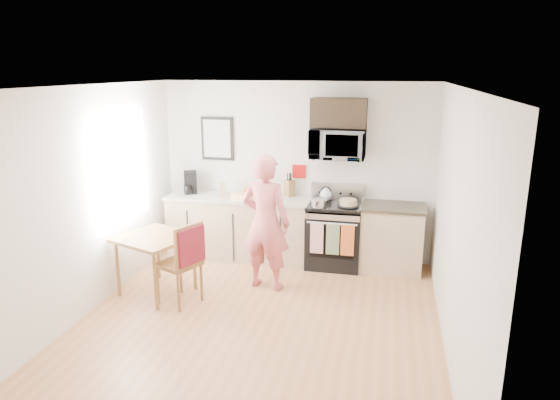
% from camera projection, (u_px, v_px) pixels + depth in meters
% --- Properties ---
extents(floor, '(4.60, 4.60, 0.00)m').
position_uv_depth(floor, '(256.00, 326.00, 5.54)').
color(floor, '#AD7343').
rests_on(floor, ground).
extents(back_wall, '(4.00, 0.04, 2.60)m').
position_uv_depth(back_wall, '(296.00, 171.00, 7.37)').
color(back_wall, silver).
rests_on(back_wall, floor).
extents(front_wall, '(4.00, 0.04, 2.60)m').
position_uv_depth(front_wall, '(154.00, 319.00, 3.03)').
color(front_wall, silver).
rests_on(front_wall, floor).
extents(left_wall, '(0.04, 4.60, 2.60)m').
position_uv_depth(left_wall, '(84.00, 203.00, 5.62)').
color(left_wall, silver).
rests_on(left_wall, floor).
extents(right_wall, '(0.04, 4.60, 2.60)m').
position_uv_depth(right_wall, '(455.00, 227.00, 4.78)').
color(right_wall, silver).
rests_on(right_wall, floor).
extents(ceiling, '(4.00, 4.60, 0.04)m').
position_uv_depth(ceiling, '(253.00, 87.00, 4.87)').
color(ceiling, white).
rests_on(ceiling, back_wall).
extents(window, '(0.06, 1.40, 1.50)m').
position_uv_depth(window, '(121.00, 168.00, 6.31)').
color(window, white).
rests_on(window, left_wall).
extents(cabinet_left, '(2.10, 0.60, 0.90)m').
position_uv_depth(cabinet_left, '(239.00, 228.00, 7.48)').
color(cabinet_left, tan).
rests_on(cabinet_left, floor).
extents(countertop_left, '(2.14, 0.64, 0.04)m').
position_uv_depth(countertop_left, '(239.00, 198.00, 7.35)').
color(countertop_left, beige).
rests_on(countertop_left, cabinet_left).
extents(cabinet_right, '(0.84, 0.60, 0.90)m').
position_uv_depth(cabinet_right, '(391.00, 239.00, 7.01)').
color(cabinet_right, tan).
rests_on(cabinet_right, floor).
extents(countertop_right, '(0.88, 0.64, 0.04)m').
position_uv_depth(countertop_right, '(393.00, 207.00, 6.89)').
color(countertop_right, black).
rests_on(countertop_right, cabinet_right).
extents(range, '(0.76, 0.70, 1.16)m').
position_uv_depth(range, '(334.00, 236.00, 7.16)').
color(range, black).
rests_on(range, floor).
extents(microwave, '(0.76, 0.51, 0.42)m').
position_uv_depth(microwave, '(338.00, 144.00, 6.91)').
color(microwave, '#B0B0B5').
rests_on(microwave, back_wall).
extents(upper_cabinet, '(0.76, 0.35, 0.40)m').
position_uv_depth(upper_cabinet, '(339.00, 113.00, 6.85)').
color(upper_cabinet, black).
rests_on(upper_cabinet, back_wall).
extents(wall_art, '(0.50, 0.04, 0.65)m').
position_uv_depth(wall_art, '(217.00, 139.00, 7.49)').
color(wall_art, black).
rests_on(wall_art, back_wall).
extents(wall_trivet, '(0.20, 0.02, 0.20)m').
position_uv_depth(wall_trivet, '(299.00, 171.00, 7.35)').
color(wall_trivet, '#AE110E').
rests_on(wall_trivet, back_wall).
extents(person, '(0.70, 0.52, 1.76)m').
position_uv_depth(person, '(266.00, 223.00, 6.32)').
color(person, '#C23543').
rests_on(person, floor).
extents(dining_table, '(0.90, 0.90, 0.76)m').
position_uv_depth(dining_table, '(155.00, 243.00, 6.20)').
color(dining_table, brown).
rests_on(dining_table, floor).
extents(chair, '(0.61, 0.58, 1.03)m').
position_uv_depth(chair, '(186.00, 254.00, 5.86)').
color(chair, brown).
rests_on(chair, floor).
extents(knife_block, '(0.18, 0.19, 0.24)m').
position_uv_depth(knife_block, '(290.00, 188.00, 7.36)').
color(knife_block, brown).
rests_on(knife_block, countertop_left).
extents(utensil_crock, '(0.12, 0.12, 0.37)m').
position_uv_depth(utensil_crock, '(267.00, 185.00, 7.44)').
color(utensil_crock, '#AE110E').
rests_on(utensil_crock, countertop_left).
extents(fruit_bowl, '(0.31, 0.31, 0.11)m').
position_uv_depth(fruit_bowl, '(248.00, 191.00, 7.48)').
color(fruit_bowl, white).
rests_on(fruit_bowl, countertop_left).
extents(milk_carton, '(0.11, 0.11, 0.22)m').
position_uv_depth(milk_carton, '(222.00, 189.00, 7.36)').
color(milk_carton, tan).
rests_on(milk_carton, countertop_left).
extents(coffee_maker, '(0.26, 0.31, 0.33)m').
position_uv_depth(coffee_maker, '(190.00, 183.00, 7.52)').
color(coffee_maker, black).
rests_on(coffee_maker, countertop_left).
extents(bread_bag, '(0.33, 0.25, 0.11)m').
position_uv_depth(bread_bag, '(242.00, 197.00, 7.10)').
color(bread_bag, tan).
rests_on(bread_bag, countertop_left).
extents(cake, '(0.29, 0.29, 0.10)m').
position_uv_depth(cake, '(348.00, 203.00, 6.89)').
color(cake, black).
rests_on(cake, range).
extents(kettle, '(0.17, 0.17, 0.22)m').
position_uv_depth(kettle, '(326.00, 194.00, 7.17)').
color(kettle, white).
rests_on(kettle, range).
extents(pot, '(0.21, 0.35, 0.10)m').
position_uv_depth(pot, '(319.00, 203.00, 6.86)').
color(pot, '#B0B0B5').
rests_on(pot, range).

